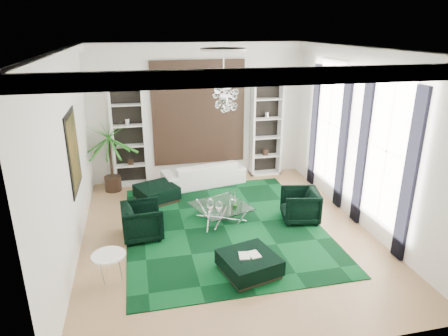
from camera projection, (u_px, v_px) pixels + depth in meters
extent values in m
cube|color=tan|center=(227.00, 233.00, 8.59)|extent=(6.00, 7.00, 0.02)
cube|color=white|center=(227.00, 48.00, 7.30)|extent=(6.00, 7.00, 0.02)
cube|color=white|center=(198.00, 113.00, 11.17)|extent=(6.00, 0.02, 3.80)
cube|color=white|center=(294.00, 231.00, 4.72)|extent=(6.00, 0.02, 3.80)
cube|color=white|center=(67.00, 158.00, 7.32)|extent=(0.02, 7.00, 3.80)
cube|color=white|center=(363.00, 139.00, 8.57)|extent=(0.02, 7.00, 3.80)
cylinder|color=white|center=(223.00, 49.00, 7.59)|extent=(0.90, 0.90, 0.05)
cube|color=black|center=(199.00, 113.00, 11.12)|extent=(2.50, 0.06, 2.80)
cube|color=black|center=(74.00, 151.00, 7.89)|extent=(0.04, 1.30, 1.60)
cube|color=white|center=(387.00, 151.00, 7.74)|extent=(0.03, 1.10, 2.90)
cube|color=black|center=(410.00, 177.00, 7.10)|extent=(0.07, 0.30, 3.25)
cube|color=black|center=(362.00, 152.00, 8.53)|extent=(0.07, 0.30, 3.25)
cube|color=white|center=(330.00, 123.00, 9.94)|extent=(0.03, 1.10, 2.90)
cube|color=black|center=(343.00, 141.00, 9.30)|extent=(0.07, 0.30, 3.25)
cube|color=black|center=(314.00, 126.00, 10.74)|extent=(0.07, 0.30, 3.25)
cube|color=black|center=(224.00, 226.00, 8.86)|extent=(4.20, 5.00, 0.02)
imported|color=white|center=(203.00, 173.00, 11.09)|extent=(2.37, 1.31, 0.65)
imported|color=black|center=(142.00, 221.00, 8.28)|extent=(0.87, 0.85, 0.75)
imported|color=black|center=(300.00, 205.00, 9.01)|extent=(0.96, 0.94, 0.74)
cube|color=black|center=(157.00, 193.00, 10.07)|extent=(1.19, 1.19, 0.40)
cube|color=black|center=(249.00, 264.00, 7.11)|extent=(1.12, 1.12, 0.37)
cube|color=white|center=(249.00, 255.00, 7.04)|extent=(0.38, 0.26, 0.03)
cylinder|color=white|center=(110.00, 269.00, 6.81)|extent=(0.70, 0.70, 0.55)
imported|color=#1D6A19|center=(236.00, 204.00, 8.76)|extent=(0.16, 0.14, 0.24)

